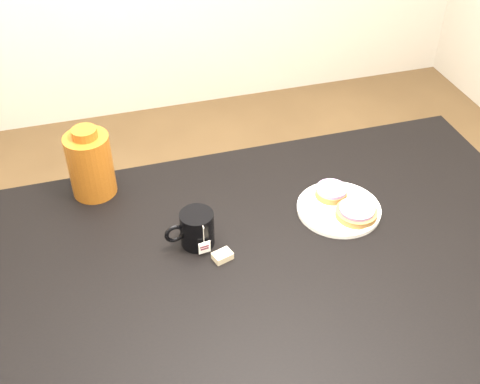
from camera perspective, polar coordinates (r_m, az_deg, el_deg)
The scene contains 7 objects.
table at distance 1.52m, azimuth 3.95°, elevation -8.11°, with size 1.40×0.90×0.75m.
plate at distance 1.59m, azimuth 9.35°, elevation -1.53°, with size 0.22×0.22×0.02m.
bagel_back at distance 1.61m, azimuth 8.65°, elevation 0.02°, with size 0.11×0.11×0.03m.
bagel_front at distance 1.56m, azimuth 10.99°, elevation -1.88°, with size 0.13×0.13×0.03m.
mug at distance 1.46m, azimuth -4.17°, elevation -3.48°, with size 0.13×0.09×0.09m.
teabag_pouch at distance 1.44m, azimuth -1.67°, elevation -6.08°, with size 0.04×0.03×0.02m, color #C6B793.
bagel_package at distance 1.63m, azimuth -14.00°, elevation 2.60°, with size 0.13×0.13×0.20m.
Camera 1 is at (-0.39, -0.96, 1.78)m, focal length 45.00 mm.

